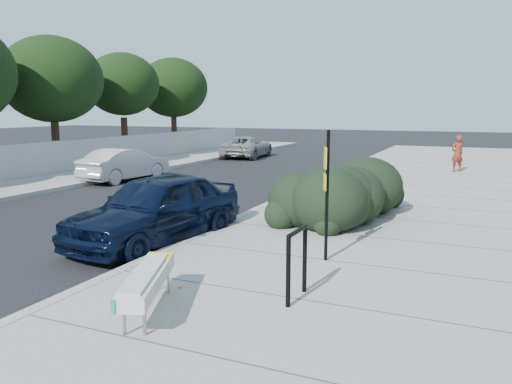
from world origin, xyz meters
TOP-DOWN VIEW (x-y plane):
  - ground at (0.00, 0.00)m, footprint 120.00×120.00m
  - sidewalk_near at (5.60, 5.00)m, footprint 11.20×50.00m
  - sidewalk_far at (-9.50, 5.00)m, footprint 3.00×50.00m
  - curb_near at (0.00, 5.00)m, footprint 0.22×50.00m
  - curb_far at (-8.00, 5.00)m, footprint 0.22×50.00m
  - far_wall at (-11.20, 5.00)m, footprint 0.30×40.00m
  - tree_far_d at (-12.50, 9.00)m, footprint 4.60×4.60m
  - tree_far_e at (-12.50, 14.00)m, footprint 4.00×4.00m
  - tree_far_f at (-12.50, 19.00)m, footprint 4.40×4.40m
  - bench at (1.50, -3.25)m, footprint 1.06×1.90m
  - bike_rack at (3.20, -2.00)m, footprint 0.09×0.72m
  - sign_post at (3.05, -0.01)m, footprint 0.14×0.26m
  - hedge at (2.36, 3.90)m, footprint 2.99×4.68m
  - sedan_navy at (-0.80, 0.26)m, footprint 2.35×4.62m
  - wagon_silver at (-7.50, 7.67)m, footprint 1.79×4.10m
  - suv_silver at (-7.05, 18.47)m, footprint 2.55×4.73m
  - pedestrian at (4.72, 14.91)m, footprint 0.69×0.66m

SIDE VIEW (x-z plane):
  - ground at x=0.00m, z-range 0.00..0.00m
  - sidewalk_near at x=5.60m, z-range 0.00..0.15m
  - sidewalk_far at x=-9.50m, z-range 0.00..0.15m
  - curb_near at x=0.00m, z-range 0.00..0.17m
  - curb_far at x=-8.00m, z-range 0.00..0.17m
  - bench at x=1.50m, z-range 0.31..0.88m
  - suv_silver at x=-7.05m, z-range 0.00..1.26m
  - wagon_silver at x=-7.50m, z-range 0.00..1.31m
  - far_wall at x=-11.20m, z-range 0.00..1.50m
  - sedan_navy at x=-0.80m, z-range 0.00..1.51m
  - bike_rack at x=3.20m, z-range 0.26..1.30m
  - pedestrian at x=4.72m, z-range 0.15..1.74m
  - hedge at x=2.36m, z-range 0.15..1.77m
  - sign_post at x=3.05m, z-range 0.32..2.69m
  - tree_far_e at x=-12.50m, z-range 1.23..7.13m
  - tree_far_f at x=-12.50m, z-range 1.15..7.22m
  - tree_far_d at x=-12.50m, z-range 1.11..7.27m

